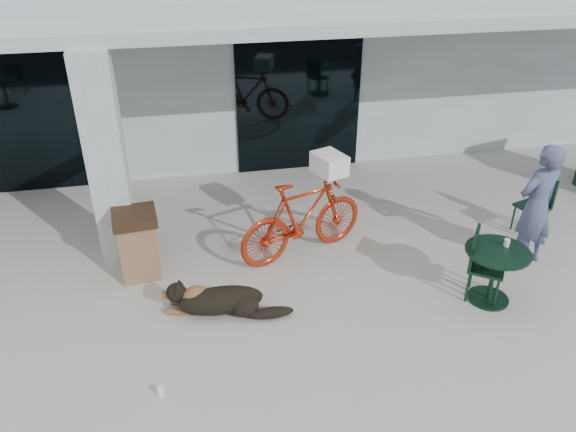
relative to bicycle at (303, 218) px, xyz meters
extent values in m
plane|color=#A5A29C|center=(-1.18, -1.86, -0.63)|extent=(80.00, 80.00, 0.00)
cube|color=silver|center=(-1.18, 6.64, 1.62)|extent=(22.00, 7.00, 4.50)
cube|color=black|center=(-4.38, 3.12, 0.72)|extent=(2.80, 0.06, 2.70)
cube|color=black|center=(0.62, 3.12, 0.72)|extent=(2.40, 0.06, 2.70)
cube|color=silver|center=(-2.68, 0.44, 0.93)|extent=(0.50, 0.50, 3.12)
cube|color=silver|center=(-1.18, 1.74, 2.58)|extent=(22.00, 2.80, 0.18)
imported|color=#A9260D|center=(0.00, 0.00, 0.00)|extent=(2.16, 1.26, 1.25)
cube|color=white|center=(0.42, 0.15, 0.77)|extent=(0.52, 0.60, 0.30)
cylinder|color=white|center=(-2.13, -2.45, -0.58)|extent=(0.08, 0.08, 0.10)
imported|color=#444E73|center=(3.21, -0.85, 0.31)|extent=(0.77, 0.60, 1.88)
cylinder|color=white|center=(2.39, -1.51, 0.21)|extent=(0.08, 0.08, 0.10)
camera|label=1|loc=(-1.63, -7.02, 4.12)|focal=35.00mm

